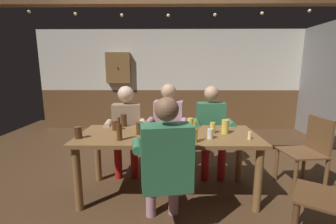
{
  "coord_description": "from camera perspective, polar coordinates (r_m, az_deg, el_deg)",
  "views": [
    {
      "loc": [
        0.03,
        -2.62,
        1.45
      ],
      "look_at": [
        0.0,
        -0.03,
        0.96
      ],
      "focal_mm": 24.35,
      "sensor_mm": 36.0,
      "label": 1
    }
  ],
  "objects": [
    {
      "name": "ground_plane",
      "position": [
        3.0,
        0.01,
        -18.17
      ],
      "size": [
        7.38,
        7.38,
        0.0
      ],
      "primitive_type": "plane",
      "color": "#4C331E"
    },
    {
      "name": "back_wall_upper",
      "position": [
        5.51,
        0.39,
        12.78
      ],
      "size": [
        6.15,
        0.12,
        1.39
      ],
      "primitive_type": "cube",
      "color": "silver"
    },
    {
      "name": "back_wall_wainscot",
      "position": [
        5.59,
        0.37,
        0.72
      ],
      "size": [
        6.15,
        0.12,
        0.94
      ],
      "primitive_type": "cube",
      "color": "brown",
      "rests_on": "ground_plane"
    },
    {
      "name": "dining_table",
      "position": [
        2.6,
        -0.04,
        -7.6
      ],
      "size": [
        1.99,
        0.81,
        0.73
      ],
      "color": "brown",
      "rests_on": "ground_plane"
    },
    {
      "name": "person_0",
      "position": [
        3.26,
        -10.34,
        -3.09
      ],
      "size": [
        0.56,
        0.57,
        1.21
      ],
      "rotation": [
        0.0,
        0.0,
        3.26
      ],
      "color": "#997F60",
      "rests_on": "ground_plane"
    },
    {
      "name": "person_1",
      "position": [
        3.2,
        -0.0,
        -3.01
      ],
      "size": [
        0.56,
        0.56,
        1.25
      ],
      "rotation": [
        0.0,
        0.0,
        3.04
      ],
      "color": "#B78493",
      "rests_on": "ground_plane"
    },
    {
      "name": "person_2",
      "position": [
        3.24,
        10.75,
        -3.42
      ],
      "size": [
        0.54,
        0.51,
        1.22
      ],
      "rotation": [
        0.0,
        0.0,
        3.12
      ],
      "color": "#33724C",
      "rests_on": "ground_plane"
    },
    {
      "name": "person_3",
      "position": [
        1.98,
        -0.59,
        -12.17
      ],
      "size": [
        0.59,
        0.57,
        1.24
      ],
      "rotation": [
        0.0,
        0.0,
        0.16
      ],
      "color": "#33724C",
      "rests_on": "ground_plane"
    },
    {
      "name": "chair_empty_near_right",
      "position": [
        3.28,
        31.69,
        -8.15
      ],
      "size": [
        0.49,
        0.49,
        0.88
      ],
      "rotation": [
        0.0,
        0.0,
        -4.6
      ],
      "color": "brown",
      "rests_on": "ground_plane"
    },
    {
      "name": "table_candle",
      "position": [
        2.52,
        19.76,
        -5.55
      ],
      "size": [
        0.04,
        0.04,
        0.08
      ],
      "primitive_type": "cylinder",
      "color": "#F9E08C",
      "rests_on": "dining_table"
    },
    {
      "name": "condiment_caddy",
      "position": [
        2.73,
        -4.13,
        -4.0
      ],
      "size": [
        0.14,
        0.1,
        0.05
      ],
      "primitive_type": "cube",
      "color": "#B2B7BC",
      "rests_on": "dining_table"
    },
    {
      "name": "plate_0",
      "position": [
        2.7,
        1.48,
        -4.54
      ],
      "size": [
        0.22,
        0.22,
        0.01
      ],
      "primitive_type": "cylinder",
      "color": "white",
      "rests_on": "dining_table"
    },
    {
      "name": "bottle_0",
      "position": [
        2.28,
        6.68,
        -5.61
      ],
      "size": [
        0.06,
        0.06,
        0.23
      ],
      "color": "gold",
      "rests_on": "dining_table"
    },
    {
      "name": "bottle_1",
      "position": [
        2.37,
        -12.09,
        -4.69
      ],
      "size": [
        0.06,
        0.06,
        0.24
      ],
      "color": "#593314",
      "rests_on": "dining_table"
    },
    {
      "name": "pint_glass_0",
      "position": [
        2.43,
        10.53,
        -5.37
      ],
      "size": [
        0.06,
        0.06,
        0.1
      ],
      "primitive_type": "cylinder",
      "color": "white",
      "rests_on": "dining_table"
    },
    {
      "name": "pint_glass_1",
      "position": [
        2.72,
        5.55,
        -3.04
      ],
      "size": [
        0.07,
        0.07,
        0.14
      ],
      "primitive_type": "cylinder",
      "color": "#E5C64C",
      "rests_on": "dining_table"
    },
    {
      "name": "pint_glass_2",
      "position": [
        2.63,
        11.1,
        -3.89
      ],
      "size": [
        0.06,
        0.06,
        0.12
      ],
      "primitive_type": "cylinder",
      "color": "#E5C64C",
      "rests_on": "dining_table"
    },
    {
      "name": "pint_glass_3",
      "position": [
        2.57,
        -21.53,
        -4.81
      ],
      "size": [
        0.08,
        0.08,
        0.12
      ],
      "primitive_type": "cylinder",
      "color": "#4C2D19",
      "rests_on": "dining_table"
    },
    {
      "name": "pint_glass_4",
      "position": [
        2.94,
        -10.98,
        -2.04
      ],
      "size": [
        0.08,
        0.08,
        0.16
      ],
      "primitive_type": "cylinder",
      "color": "#4C2D19",
      "rests_on": "dining_table"
    },
    {
      "name": "pint_glass_5",
      "position": [
        2.55,
        -7.07,
        -4.02
      ],
      "size": [
        0.08,
        0.08,
        0.14
      ],
      "primitive_type": "cylinder",
      "color": "#4C2D19",
      "rests_on": "dining_table"
    },
    {
      "name": "pint_glass_6",
      "position": [
        2.78,
        -13.05,
        -3.32
      ],
      "size": [
        0.08,
        0.08,
        0.11
      ],
      "primitive_type": "cylinder",
      "color": "#4C2D19",
      "rests_on": "dining_table"
    },
    {
      "name": "pint_glass_7",
      "position": [
        2.65,
        14.09,
        -3.58
      ],
      "size": [
        0.08,
        0.08,
        0.16
      ],
      "primitive_type": "cylinder",
      "color": "#E5C64C",
      "rests_on": "dining_table"
    },
    {
      "name": "wall_dart_cabinet",
      "position": [
        5.51,
        -12.36,
        10.75
      ],
      "size": [
        0.56,
        0.15,
        0.7
      ],
      "color": "brown"
    },
    {
      "name": "string_lights",
      "position": [
        2.86,
        0.05,
        23.69
      ],
      "size": [
        4.34,
        0.04,
        0.12
      ],
      "color": "#F9EAB2"
    }
  ]
}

